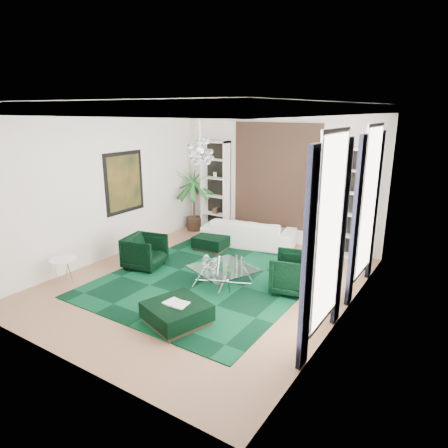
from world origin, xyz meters
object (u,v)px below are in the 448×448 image
Objects in this scene: armchair_right at (294,273)px; ottoman_side at (213,242)px; sofa at (249,232)px; coffee_table at (223,277)px; side_table at (64,271)px; armchair_left at (145,252)px; palm at (194,191)px; ottoman_front at (177,314)px.

armchair_right is 3.21m from ottoman_side.
sofa reaches higher than coffee_table.
sofa is 4.43× the size of side_table.
ottoman_side is at bearing 129.84° from coffee_table.
sofa is at bearing -36.51° from armchair_left.
palm is (-0.03, 4.78, 0.98)m from side_table.
palm is (-3.20, 4.79, 1.06)m from ottoman_front.
armchair_right is at bearing -28.99° from palm.
armchair_left is 3.37m from palm.
armchair_left reaches higher than sofa.
ottoman_front is 5.85m from palm.
ottoman_front reaches higher than ottoman_side.
coffee_table is (2.14, 0.15, -0.19)m from armchair_left.
ottoman_side is (-0.66, -0.82, -0.18)m from sofa.
armchair_left is at bearing -92.59° from armchair_right.
coffee_table is 2.37m from ottoman_side.
sofa is 4.92m from side_table.
armchair_left is 0.74× the size of coffee_table.
ottoman_side is at bearing 115.19° from ottoman_front.
palm is (-0.88, 3.14, 0.85)m from armchair_left.
ottoman_front is at bearing -84.19° from coffee_table.
armchair_left reaches higher than ottoman_front.
side_table reaches higher than coffee_table.
coffee_table is 3.48m from side_table.
sofa is 1.01× the size of palm.
armchair_right is 1.60× the size of side_table.
armchair_right is 4.97m from side_table.
armchair_left is 2.08m from ottoman_side.
ottoman_side is 2.17m from palm.
sofa is at bearing 64.40° from side_table.
armchair_left reaches higher than ottoman_side.
armchair_left reaches higher than coffee_table.
sofa is 2.15× the size of coffee_table.
armchair_left is 0.95× the size of armchair_right.
sofa is at bearing -9.01° from palm.
side_table is (-1.46, -3.61, 0.08)m from ottoman_side.
palm is at bearing 135.31° from coffee_table.
side_table is at bearing -75.66° from armchair_right.
armchair_right reaches higher than ottoman_side.
palm is (-1.50, 1.16, 1.06)m from ottoman_side.
coffee_table is at bearing 95.99° from sofa.
ottoman_front is at bearing -64.81° from ottoman_side.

